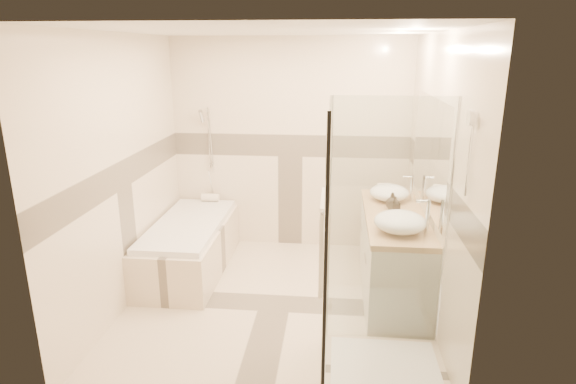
# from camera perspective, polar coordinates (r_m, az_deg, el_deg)

# --- Properties ---
(room) EXTENTS (2.82, 3.02, 2.52)m
(room) POSITION_cam_1_polar(r_m,az_deg,el_deg) (4.29, -0.91, 1.78)
(room) COLOR beige
(room) RESTS_ON ground
(bathtub) EXTENTS (0.75, 1.70, 0.56)m
(bathtub) POSITION_cam_1_polar(r_m,az_deg,el_deg) (5.41, -11.57, -6.00)
(bathtub) COLOR beige
(bathtub) RESTS_ON ground
(vanity) EXTENTS (0.58, 1.62, 0.85)m
(vanity) POSITION_cam_1_polar(r_m,az_deg,el_deg) (4.85, 12.31, -7.26)
(vanity) COLOR silver
(vanity) RESTS_ON ground
(shower_enclosure) EXTENTS (0.96, 0.93, 2.04)m
(shower_enclosure) POSITION_cam_1_polar(r_m,az_deg,el_deg) (3.65, 9.85, -14.11)
(shower_enclosure) COLOR beige
(shower_enclosure) RESTS_ON ground
(vessel_sink_near) EXTENTS (0.40, 0.40, 0.16)m
(vessel_sink_near) POSITION_cam_1_polar(r_m,az_deg,el_deg) (5.08, 11.92, -0.06)
(vessel_sink_near) COLOR white
(vessel_sink_near) RESTS_ON vanity
(vessel_sink_far) EXTENTS (0.44, 0.44, 0.18)m
(vessel_sink_far) POSITION_cam_1_polar(r_m,az_deg,el_deg) (4.22, 13.14, -3.47)
(vessel_sink_far) COLOR white
(vessel_sink_far) RESTS_ON vanity
(faucet_near) EXTENTS (0.11, 0.03, 0.27)m
(faucet_near) POSITION_cam_1_polar(r_m,az_deg,el_deg) (5.09, 14.38, 0.69)
(faucet_near) COLOR silver
(faucet_near) RESTS_ON vanity
(faucet_far) EXTENTS (0.12, 0.03, 0.30)m
(faucet_far) POSITION_cam_1_polar(r_m,az_deg,el_deg) (4.23, 16.11, -2.44)
(faucet_far) COLOR silver
(faucet_far) RESTS_ON vanity
(amenity_bottle_a) EXTENTS (0.11, 0.11, 0.18)m
(amenity_bottle_a) POSITION_cam_1_polar(r_m,az_deg,el_deg) (4.63, 12.50, -1.60)
(amenity_bottle_a) COLOR black
(amenity_bottle_a) RESTS_ON vanity
(amenity_bottle_b) EXTENTS (0.16, 0.16, 0.16)m
(amenity_bottle_b) POSITION_cam_1_polar(r_m,az_deg,el_deg) (4.80, 12.26, -1.04)
(amenity_bottle_b) COLOR black
(amenity_bottle_b) RESTS_ON vanity
(folded_towels) EXTENTS (0.20, 0.28, 0.08)m
(folded_towels) POSITION_cam_1_polar(r_m,az_deg,el_deg) (5.32, 11.63, 0.27)
(folded_towels) COLOR white
(folded_towels) RESTS_ON vanity
(rolled_towel) EXTENTS (0.21, 0.10, 0.10)m
(rolled_towel) POSITION_cam_1_polar(r_m,az_deg,el_deg) (5.97, -9.19, -0.64)
(rolled_towel) COLOR white
(rolled_towel) RESTS_ON bathtub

